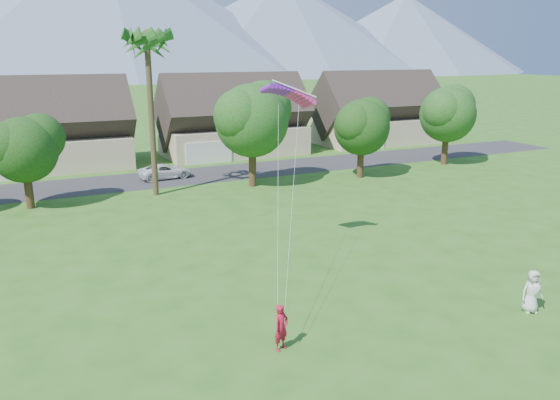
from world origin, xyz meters
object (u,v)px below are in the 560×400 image
parked_car (165,171)px  watcher (532,291)px  parafoil_kite (289,92)px  kite_flyer (281,327)px

parked_car → watcher: bearing=-171.1°
parafoil_kite → kite_flyer: bearing=-119.6°
kite_flyer → watcher: size_ratio=0.95×
parked_car → parafoil_kite: (1.50, -21.70, 8.14)m
watcher → parked_car: watcher is taller
kite_flyer → watcher: bearing=-32.9°
watcher → parafoil_kite: 14.69m
watcher → parafoil_kite: size_ratio=0.66×
kite_flyer → parafoil_kite: size_ratio=0.63×
watcher → parked_car: size_ratio=0.41×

